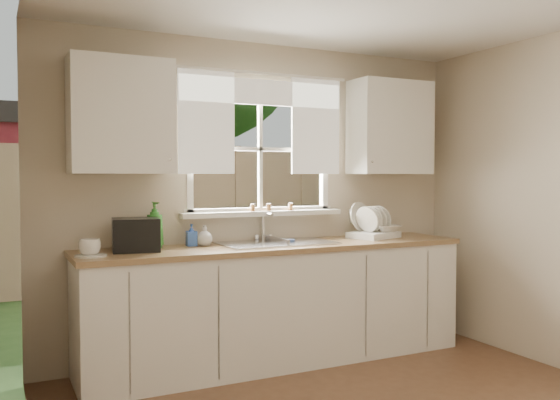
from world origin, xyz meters
name	(u,v)px	position (x,y,z in m)	size (l,w,h in m)	color
room_walls	(431,216)	(0.00, -0.07, 1.24)	(3.62, 4.02, 2.50)	beige
window	(261,169)	(0.00, 2.00, 1.49)	(1.38, 0.16, 1.06)	white
curtains	(264,113)	(0.00, 1.95, 1.93)	(1.50, 0.03, 0.81)	white
base_cabinets	(278,305)	(0.00, 1.68, 0.43)	(3.00, 0.62, 0.87)	white
countertop	(278,247)	(0.00, 1.68, 0.89)	(3.04, 0.65, 0.04)	olive
upper_cabinet_left	(121,116)	(-1.15, 1.82, 1.85)	(0.70, 0.33, 0.80)	white
upper_cabinet_right	(390,128)	(1.15, 1.82, 1.85)	(0.70, 0.33, 0.80)	white
wall_outlet	(353,216)	(0.88, 1.99, 1.08)	(0.08, 0.01, 0.12)	beige
sill_jars	(271,207)	(0.06, 1.94, 1.18)	(0.38, 0.04, 0.06)	brown
backyard	(145,64)	(0.58, 8.42, 3.46)	(20.00, 10.00, 6.13)	#335421
sink	(276,253)	(0.00, 1.71, 0.84)	(0.88, 0.52, 0.40)	#B7B7BC
dish_rack	(372,228)	(0.91, 1.74, 0.99)	(0.46, 0.40, 0.30)	white
bowl	(387,228)	(1.03, 1.69, 0.99)	(0.23, 0.23, 0.06)	silver
soap_bottle_a	(155,225)	(-0.91, 1.86, 1.08)	(0.13, 0.13, 0.34)	#30862C
soap_bottle_b	(191,235)	(-0.64, 1.85, 0.99)	(0.07, 0.08, 0.16)	blue
soap_bottle_c	(205,236)	(-0.54, 1.82, 0.99)	(0.12, 0.12, 0.15)	beige
saucer	(91,256)	(-1.40, 1.59, 0.92)	(0.20, 0.20, 0.01)	silver
cup	(90,247)	(-1.40, 1.63, 0.97)	(0.14, 0.14, 0.11)	silver
black_appliance	(136,235)	(-1.08, 1.74, 1.03)	(0.31, 0.27, 0.23)	black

